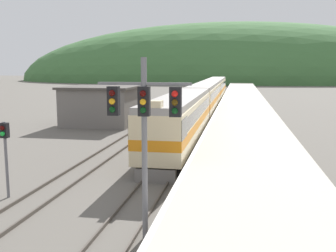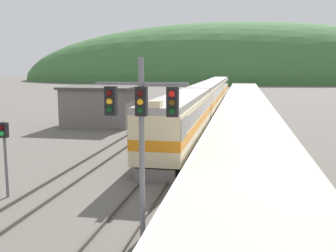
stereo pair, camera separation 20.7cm
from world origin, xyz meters
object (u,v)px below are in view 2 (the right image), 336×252
express_train_lead_car (181,119)px  carriage_second (207,97)px  signal_mast_main (141,119)px  signal_post_siding (4,143)px  carriage_third (218,88)px

express_train_lead_car → carriage_second: bearing=90.0°
express_train_lead_car → signal_mast_main: 16.43m
signal_mast_main → express_train_lead_car: bearing=93.8°
carriage_second → signal_post_siding: (-6.43, -35.02, 0.43)m
express_train_lead_car → signal_mast_main: signal_mast_main is taller
signal_post_siding → signal_mast_main: bearing=-23.6°
signal_mast_main → signal_post_siding: bearing=156.4°
carriage_second → signal_post_siding: bearing=-100.4°
carriage_second → carriage_third: 23.26m
signal_mast_main → carriage_second: bearing=91.6°
carriage_second → carriage_third: size_ratio=1.00×
express_train_lead_car → signal_mast_main: bearing=-86.2°
signal_mast_main → signal_post_siding: (-7.53, 3.29, -1.78)m
express_train_lead_car → signal_post_siding: bearing=-116.4°
express_train_lead_car → carriage_third: bearing=90.0°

